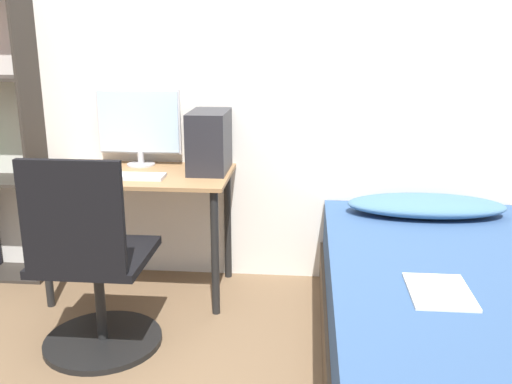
{
  "coord_description": "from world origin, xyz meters",
  "views": [
    {
      "loc": [
        0.44,
        -1.89,
        1.51
      ],
      "look_at": [
        0.2,
        0.79,
        0.75
      ],
      "focal_mm": 40.0,
      "sensor_mm": 36.0,
      "label": 1
    }
  ],
  "objects_px": {
    "office_chair": "(93,279)",
    "monitor": "(139,125)",
    "keyboard": "(131,176)",
    "bed": "(453,322)",
    "pc_tower": "(209,141)"
  },
  "relations": [
    {
      "from": "office_chair",
      "to": "monitor",
      "type": "height_order",
      "value": "monitor"
    },
    {
      "from": "office_chair",
      "to": "keyboard",
      "type": "distance_m",
      "value": 0.67
    },
    {
      "from": "office_chair",
      "to": "bed",
      "type": "height_order",
      "value": "office_chair"
    },
    {
      "from": "pc_tower",
      "to": "office_chair",
      "type": "bearing_deg",
      "value": -119.39
    },
    {
      "from": "office_chair",
      "to": "monitor",
      "type": "xyz_separation_m",
      "value": [
        -0.0,
        0.88,
        0.6
      ]
    },
    {
      "from": "monitor",
      "to": "keyboard",
      "type": "distance_m",
      "value": 0.4
    },
    {
      "from": "keyboard",
      "to": "pc_tower",
      "type": "bearing_deg",
      "value": 27.99
    },
    {
      "from": "monitor",
      "to": "keyboard",
      "type": "relative_size",
      "value": 1.37
    },
    {
      "from": "pc_tower",
      "to": "monitor",
      "type": "bearing_deg",
      "value": 166.79
    },
    {
      "from": "bed",
      "to": "monitor",
      "type": "relative_size",
      "value": 4.02
    },
    {
      "from": "monitor",
      "to": "bed",
      "type": "bearing_deg",
      "value": -28.6
    },
    {
      "from": "pc_tower",
      "to": "keyboard",
      "type": "bearing_deg",
      "value": -152.01
    },
    {
      "from": "office_chair",
      "to": "pc_tower",
      "type": "bearing_deg",
      "value": 60.61
    },
    {
      "from": "bed",
      "to": "keyboard",
      "type": "bearing_deg",
      "value": 160.0
    },
    {
      "from": "office_chair",
      "to": "bed",
      "type": "relative_size",
      "value": 0.49
    }
  ]
}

